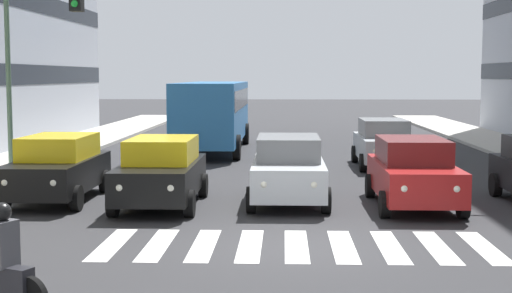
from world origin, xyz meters
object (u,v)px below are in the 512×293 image
(car_3, at_px, (161,171))
(car_1, at_px, (413,172))
(motorcycle_with_rider, at_px, (0,268))
(car_row2_0, at_px, (384,143))
(car_4, at_px, (58,167))
(car_2, at_px, (288,169))
(bus_behind_traffic, at_px, (214,108))
(street_lamp_right, at_px, (24,47))

(car_3, bearing_deg, car_1, -179.07)
(motorcycle_with_rider, bearing_deg, car_row2_0, -113.93)
(car_row2_0, bearing_deg, car_4, 38.65)
(car_2, distance_m, bus_behind_traffic, 13.77)
(motorcycle_with_rider, height_order, street_lamp_right, street_lamp_right)
(car_1, distance_m, car_row2_0, 8.23)
(car_2, relative_size, car_4, 1.00)
(car_1, xyz_separation_m, car_3, (6.33, 0.10, 0.00))
(car_2, bearing_deg, car_1, 170.67)
(car_2, height_order, car_row2_0, same)
(car_row2_0, bearing_deg, car_1, 87.44)
(car_1, relative_size, street_lamp_right, 0.68)
(car_4, distance_m, motorcycle_with_rider, 9.50)
(street_lamp_right, bearing_deg, car_3, 136.55)
(car_1, height_order, car_3, same)
(car_3, relative_size, street_lamp_right, 0.68)
(car_2, relative_size, bus_behind_traffic, 0.42)
(car_1, distance_m, street_lamp_right, 12.86)
(car_2, relative_size, street_lamp_right, 0.68)
(bus_behind_traffic, bearing_deg, car_3, 90.00)
(car_1, height_order, street_lamp_right, street_lamp_right)
(car_row2_0, xyz_separation_m, motorcycle_with_rider, (7.50, 16.91, -0.24))
(bus_behind_traffic, relative_size, street_lamp_right, 1.61)
(car_1, bearing_deg, car_3, 0.93)
(car_row2_0, distance_m, street_lamp_right, 12.77)
(street_lamp_right, bearing_deg, car_row2_0, -163.77)
(car_3, distance_m, street_lamp_right, 7.83)
(car_1, xyz_separation_m, street_lamp_right, (11.47, -4.77, 3.31))
(car_3, distance_m, motorcycle_with_rider, 8.63)
(car_row2_0, height_order, street_lamp_right, street_lamp_right)
(motorcycle_with_rider, bearing_deg, bus_behind_traffic, -92.05)
(bus_behind_traffic, bearing_deg, motorcycle_with_rider, 87.95)
(car_1, bearing_deg, car_4, -3.62)
(car_4, height_order, bus_behind_traffic, bus_behind_traffic)
(car_2, relative_size, car_3, 1.00)
(car_4, distance_m, bus_behind_traffic, 13.63)
(car_3, bearing_deg, street_lamp_right, -43.45)
(car_1, height_order, motorcycle_with_rider, car_1)
(car_row2_0, bearing_deg, car_3, 51.18)
(car_2, xyz_separation_m, bus_behind_traffic, (3.21, -13.36, 0.97))
(car_4, bearing_deg, bus_behind_traffic, -102.13)
(motorcycle_with_rider, bearing_deg, car_4, -77.54)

